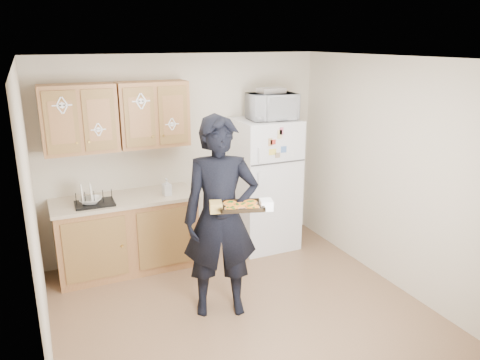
{
  "coord_description": "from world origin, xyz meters",
  "views": [
    {
      "loc": [
        -1.73,
        -3.74,
        2.66
      ],
      "look_at": [
        0.16,
        0.45,
        1.27
      ],
      "focal_mm": 35.0,
      "sensor_mm": 36.0,
      "label": 1
    }
  ],
  "objects_px": {
    "dish_rack": "(94,197)",
    "person": "(221,218)",
    "microwave": "(272,107)",
    "refrigerator": "(265,184)",
    "baking_tray": "(241,207)"
  },
  "relations": [
    {
      "from": "baking_tray",
      "to": "dish_rack",
      "type": "distance_m",
      "value": 1.87
    },
    {
      "from": "refrigerator",
      "to": "microwave",
      "type": "height_order",
      "value": "microwave"
    },
    {
      "from": "person",
      "to": "dish_rack",
      "type": "distance_m",
      "value": 1.58
    },
    {
      "from": "refrigerator",
      "to": "microwave",
      "type": "distance_m",
      "value": 1.01
    },
    {
      "from": "microwave",
      "to": "dish_rack",
      "type": "relative_size",
      "value": 1.38
    },
    {
      "from": "person",
      "to": "baking_tray",
      "type": "bearing_deg",
      "value": -56.15
    },
    {
      "from": "microwave",
      "to": "baking_tray",
      "type": "bearing_deg",
      "value": -120.99
    },
    {
      "from": "baking_tray",
      "to": "dish_rack",
      "type": "xyz_separation_m",
      "value": [
        -1.11,
        1.49,
        -0.22
      ]
    },
    {
      "from": "baking_tray",
      "to": "microwave",
      "type": "height_order",
      "value": "microwave"
    },
    {
      "from": "person",
      "to": "microwave",
      "type": "height_order",
      "value": "microwave"
    },
    {
      "from": "person",
      "to": "dish_rack",
      "type": "bearing_deg",
      "value": 147.38
    },
    {
      "from": "refrigerator",
      "to": "baking_tray",
      "type": "relative_size",
      "value": 4.25
    },
    {
      "from": "baking_tray",
      "to": "dish_rack",
      "type": "height_order",
      "value": "baking_tray"
    },
    {
      "from": "dish_rack",
      "to": "person",
      "type": "bearing_deg",
      "value": -49.54
    },
    {
      "from": "refrigerator",
      "to": "dish_rack",
      "type": "relative_size",
      "value": 4.02
    }
  ]
}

